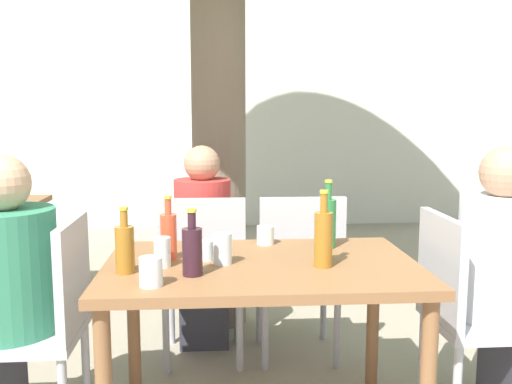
# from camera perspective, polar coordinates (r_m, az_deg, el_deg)

# --- Properties ---
(cafe_building_wall) EXTENTS (10.00, 0.08, 2.80)m
(cafe_building_wall) POSITION_cam_1_polar(r_m,az_deg,el_deg) (6.68, -2.58, 8.55)
(cafe_building_wall) COLOR white
(cafe_building_wall) RESTS_ON ground_plane
(dining_table_front) EXTENTS (1.28, 0.85, 0.73)m
(dining_table_front) POSITION_cam_1_polar(r_m,az_deg,el_deg) (2.38, 0.53, -9.09)
(dining_table_front) COLOR brown
(dining_table_front) RESTS_ON ground_plane
(patio_chair_0) EXTENTS (0.44, 0.44, 0.91)m
(patio_chair_0) POSITION_cam_1_polar(r_m,az_deg,el_deg) (2.51, -20.21, -11.59)
(patio_chair_0) COLOR #B2B2B7
(patio_chair_0) RESTS_ON ground_plane
(patio_chair_1) EXTENTS (0.44, 0.44, 0.91)m
(patio_chair_1) POSITION_cam_1_polar(r_m,az_deg,el_deg) (2.64, 20.15, -10.64)
(patio_chair_1) COLOR #B2B2B7
(patio_chair_1) RESTS_ON ground_plane
(patio_chair_2) EXTENTS (0.44, 0.44, 0.91)m
(patio_chair_2) POSITION_cam_1_polar(r_m,az_deg,el_deg) (3.04, -5.36, -7.68)
(patio_chair_2) COLOR #B2B2B7
(patio_chair_2) RESTS_ON ground_plane
(patio_chair_3) EXTENTS (0.44, 0.44, 0.91)m
(patio_chair_3) POSITION_cam_1_polar(r_m,az_deg,el_deg) (3.07, 4.33, -7.50)
(patio_chair_3) COLOR #B2B2B7
(patio_chair_3) RESTS_ON ground_plane
(person_seated_2) EXTENTS (0.31, 0.55, 1.16)m
(person_seated_2) POSITION_cam_1_polar(r_m,az_deg,el_deg) (3.28, -5.27, -6.69)
(person_seated_2) COLOR #383842
(person_seated_2) RESTS_ON ground_plane
(wine_bottle_0) EXTENTS (0.08, 0.08, 0.25)m
(wine_bottle_0) POSITION_cam_1_polar(r_m,az_deg,el_deg) (2.17, -6.39, -5.76)
(wine_bottle_0) COLOR #331923
(wine_bottle_0) RESTS_ON dining_table_front
(green_bottle_1) EXTENTS (0.07, 0.07, 0.31)m
(green_bottle_1) POSITION_cam_1_polar(r_m,az_deg,el_deg) (2.60, 7.21, -2.94)
(green_bottle_1) COLOR #287A38
(green_bottle_1) RESTS_ON dining_table_front
(amber_bottle_2) EXTENTS (0.07, 0.07, 0.26)m
(amber_bottle_2) POSITION_cam_1_polar(r_m,az_deg,el_deg) (2.24, -12.98, -5.43)
(amber_bottle_2) COLOR #9E661E
(amber_bottle_2) RESTS_ON dining_table_front
(soda_bottle_3) EXTENTS (0.07, 0.07, 0.27)m
(soda_bottle_3) POSITION_cam_1_polar(r_m,az_deg,el_deg) (2.41, -8.73, -4.26)
(soda_bottle_3) COLOR #DB4C2D
(soda_bottle_3) RESTS_ON dining_table_front
(amber_bottle_4) EXTENTS (0.07, 0.07, 0.31)m
(amber_bottle_4) POSITION_cam_1_polar(r_m,az_deg,el_deg) (2.28, 6.75, -4.52)
(amber_bottle_4) COLOR #9E661E
(amber_bottle_4) RESTS_ON dining_table_front
(drinking_glass_0) EXTENTS (0.07, 0.07, 0.08)m
(drinking_glass_0) POSITION_cam_1_polar(r_m,az_deg,el_deg) (2.39, -5.03, -5.85)
(drinking_glass_0) COLOR silver
(drinking_glass_0) RESTS_ON dining_table_front
(drinking_glass_1) EXTENTS (0.08, 0.08, 0.13)m
(drinking_glass_1) POSITION_cam_1_polar(r_m,az_deg,el_deg) (2.32, -3.37, -5.69)
(drinking_glass_1) COLOR silver
(drinking_glass_1) RESTS_ON dining_table_front
(drinking_glass_2) EXTENTS (0.07, 0.07, 0.12)m
(drinking_glass_2) POSITION_cam_1_polar(r_m,az_deg,el_deg) (2.31, -9.35, -5.95)
(drinking_glass_2) COLOR white
(drinking_glass_2) RESTS_ON dining_table_front
(drinking_glass_3) EXTENTS (0.08, 0.08, 0.10)m
(drinking_glass_3) POSITION_cam_1_polar(r_m,az_deg,el_deg) (2.07, -10.47, -7.84)
(drinking_glass_3) COLOR white
(drinking_glass_3) RESTS_ON dining_table_front
(drinking_glass_4) EXTENTS (0.08, 0.08, 0.09)m
(drinking_glass_4) POSITION_cam_1_polar(r_m,az_deg,el_deg) (2.66, 0.95, -4.33)
(drinking_glass_4) COLOR silver
(drinking_glass_4) RESTS_ON dining_table_front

